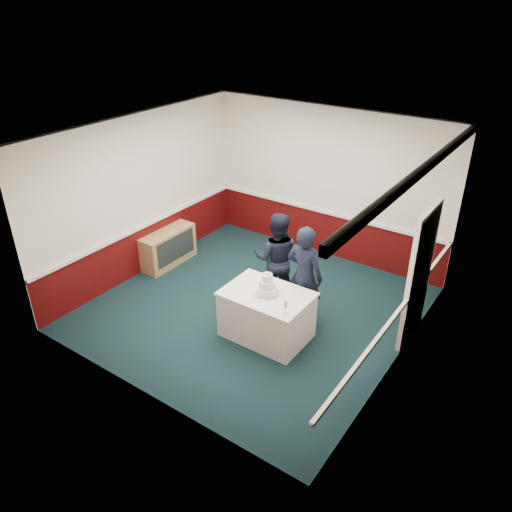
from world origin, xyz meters
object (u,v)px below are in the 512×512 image
Objects in this scene: wedding_cake at (267,287)px; champagne_flute at (286,305)px; cake_knife at (258,298)px; person_man at (277,258)px; cake_table at (267,314)px; person_woman at (304,276)px; sideboard at (169,248)px.

wedding_cake is 0.57m from champagne_flute.
person_man is (-0.40, 1.15, 0.03)m from cake_knife.
person_woman reaches higher than cake_table.
wedding_cake is 0.21× the size of person_woman.
person_man is (-0.93, 1.23, -0.10)m from champagne_flute.
cake_table is 0.80× the size of person_man.
cake_table is at bearing -16.39° from sideboard.
wedding_cake is at bearing 101.74° from cake_knife.
sideboard is at bearing 161.56° from champagne_flute.
wedding_cake is at bearing 91.77° from person_man.
person_woman is (0.27, 0.66, 0.46)m from cake_table.
wedding_cake is at bearing 68.95° from person_woman.
person_man is at bearing 129.46° from cake_knife.
sideboard is at bearing -20.26° from person_man.
champagne_flute reaches higher than sideboard.
cake_table is 6.44× the size of champagne_flute.
cake_knife is 0.13× the size of person_man.
sideboard is 5.45× the size of cake_knife.
cake_knife is (-0.03, -0.20, -0.11)m from wedding_cake.
champagne_flute reaches higher than cake_knife.
wedding_cake is 0.23m from cake_knife.
person_man is (-0.43, 0.95, 0.43)m from cake_table.
wedding_cake is 0.22× the size of person_man.
sideboard is 3.07m from cake_knife.
champagne_flute is (0.50, -0.28, 0.03)m from wedding_cake.
cake_knife is 0.13× the size of person_woman.
cake_table is 1.12m from person_man.
cake_knife is at bearing 86.58° from person_man.
cake_knife is (-0.03, -0.20, 0.39)m from cake_table.
sideboard is 3.19m from person_woman.
wedding_cake is 0.72m from person_woman.
cake_knife is at bearing -98.53° from cake_table.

